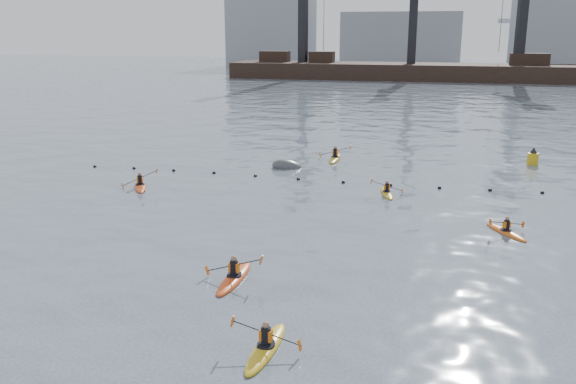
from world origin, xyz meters
name	(u,v)px	position (x,y,z in m)	size (l,w,h in m)	color
ground	(190,354)	(0.00, 0.00, 0.00)	(400.00, 400.00, 0.00)	#3E515A
float_line	(321,180)	(-0.50, 22.53, 0.03)	(33.24, 0.73, 0.24)	black
barge_pier	(409,70)	(-0.22, 110.00, 1.89)	(72.00, 19.30, 29.50)	black
skyline	(430,31)	(2.23, 150.27, 9.25)	(141.00, 28.00, 22.00)	gray
kayaker_0	(234,277)	(-0.60, 5.71, 0.11)	(2.40, 3.52, 1.25)	#DB4514
kayaker_1	(266,347)	(2.15, 0.79, 0.10)	(2.28, 3.38, 1.12)	gold
kayaker_2	(140,186)	(-11.11, 18.06, 0.10)	(2.20, 3.25, 1.27)	#C64112
kayaker_3	(387,193)	(3.96, 20.23, 0.09)	(1.97, 2.97, 1.06)	#C09416
kayaker_4	(506,231)	(10.24, 14.34, 0.09)	(2.08, 2.83, 0.95)	#D05813
kayaker_5	(335,158)	(-0.81, 29.46, 0.11)	(2.50, 3.67, 1.30)	gold
mooring_buoy	(288,167)	(-3.60, 25.80, 0.00)	(2.25, 1.33, 1.12)	#3C3F41
nav_buoy	(533,159)	(13.45, 31.19, 0.44)	(0.80, 0.80, 1.45)	gold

